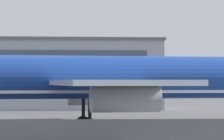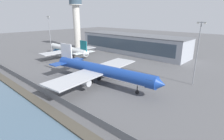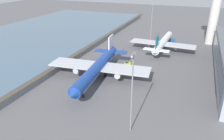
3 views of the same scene
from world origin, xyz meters
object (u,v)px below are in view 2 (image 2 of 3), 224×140
(cargo_jet_blue, at_px, (100,70))
(apron_light_mast_apron_east, at_px, (50,35))
(passenger_jet_white_teal, at_px, (68,50))
(baggage_tug, at_px, (84,68))
(apron_light_mast_apron_west, at_px, (197,51))
(control_tower, at_px, (76,18))
(ops_van, at_px, (57,51))

(cargo_jet_blue, height_order, apron_light_mast_apron_east, apron_light_mast_apron_east)
(passenger_jet_white_teal, distance_m, baggage_tug, 33.12)
(cargo_jet_blue, relative_size, apron_light_mast_apron_west, 2.15)
(baggage_tug, distance_m, control_tower, 71.32)
(passenger_jet_white_teal, bearing_deg, cargo_jet_blue, -21.32)
(ops_van, distance_m, apron_light_mast_apron_east, 21.46)
(passenger_jet_white_teal, bearing_deg, apron_light_mast_apron_west, 3.08)
(ops_van, xyz_separation_m, apron_light_mast_apron_west, (96.86, 1.94, 12.11))
(passenger_jet_white_teal, bearing_deg, ops_van, 173.18)
(ops_van, distance_m, apron_light_mast_apron_west, 97.63)
(cargo_jet_blue, xyz_separation_m, baggage_tug, (-18.99, 7.23, -4.63))
(cargo_jet_blue, bearing_deg, baggage_tug, 159.17)
(ops_van, bearing_deg, cargo_jet_blue, -17.52)
(baggage_tug, xyz_separation_m, apron_light_mast_apron_east, (-36.46, 3.28, 13.48))
(control_tower, bearing_deg, apron_light_mast_apron_east, -61.72)
(baggage_tug, distance_m, ops_van, 51.48)
(passenger_jet_white_teal, height_order, apron_light_mast_apron_east, apron_light_mast_apron_east)
(passenger_jet_white_teal, distance_m, apron_light_mast_apron_east, 14.32)
(ops_van, relative_size, apron_light_mast_apron_east, 0.22)
(ops_van, bearing_deg, baggage_tug, -16.21)
(ops_van, xyz_separation_m, apron_light_mast_apron_east, (12.97, -11.10, 13.01))
(baggage_tug, bearing_deg, apron_light_mast_apron_east, 174.87)
(passenger_jet_white_teal, xyz_separation_m, apron_light_mast_apron_east, (-5.88, -8.84, 9.60))
(cargo_jet_blue, height_order, control_tower, control_tower)
(passenger_jet_white_teal, height_order, baggage_tug, passenger_jet_white_teal)
(ops_van, height_order, apron_light_mast_apron_east, apron_light_mast_apron_east)
(ops_van, bearing_deg, apron_light_mast_apron_east, -40.54)
(cargo_jet_blue, xyz_separation_m, control_tower, (-74.41, 45.74, 18.45))
(cargo_jet_blue, xyz_separation_m, apron_light_mast_apron_east, (-55.45, 10.50, 8.85))
(apron_light_mast_apron_west, bearing_deg, control_tower, 167.82)
(cargo_jet_blue, bearing_deg, ops_van, 162.48)
(cargo_jet_blue, bearing_deg, apron_light_mast_apron_east, 169.28)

